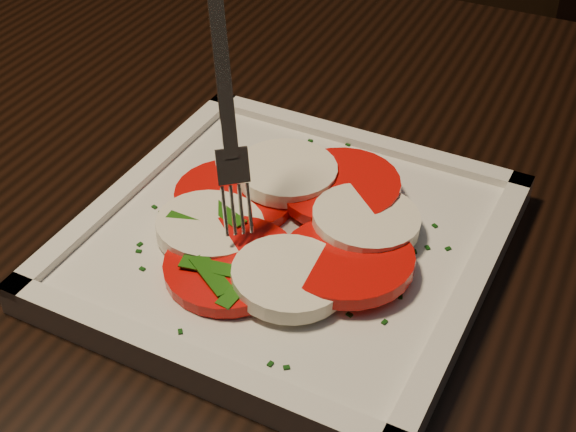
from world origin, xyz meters
name	(u,v)px	position (x,y,z in m)	size (l,w,h in m)	color
table	(194,290)	(-0.28, -0.29, 0.65)	(1.22, 0.84, 0.75)	black
chair	(420,30)	(-0.31, 0.46, 0.53)	(0.50, 0.50, 0.93)	black
plate	(288,243)	(-0.19, -0.32, 0.76)	(0.25, 0.25, 0.01)	silver
caprese_salad	(288,224)	(-0.19, -0.32, 0.77)	(0.19, 0.22, 0.02)	red
fork	(222,84)	(-0.23, -0.32, 0.86)	(0.03, 0.07, 0.16)	white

